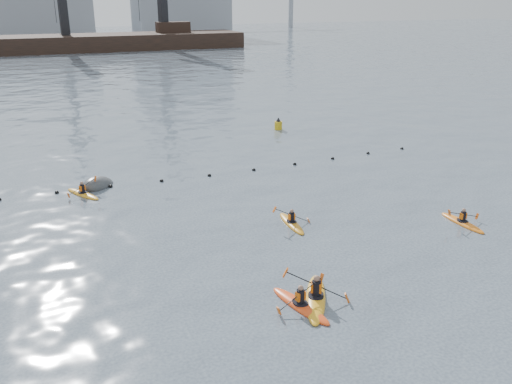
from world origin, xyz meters
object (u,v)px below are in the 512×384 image
kayaker_0 (300,304)px  mooring_buoy (98,186)px  kayaker_1 (316,297)px  kayaker_5 (83,193)px  kayaker_4 (462,222)px  nav_buoy (278,125)px  kayaker_3 (292,223)px

kayaker_0 → mooring_buoy: size_ratio=1.32×
kayaker_0 → kayaker_1: kayaker_1 is taller
kayaker_0 → kayaker_5: kayaker_0 is taller
kayaker_0 → kayaker_4: size_ratio=1.10×
kayaker_1 → kayaker_4: 10.70m
kayaker_0 → mooring_buoy: bearing=94.1°
kayaker_0 → mooring_buoy: kayaker_0 is taller
kayaker_1 → kayaker_5: 16.44m
kayaker_0 → kayaker_1: size_ratio=0.91×
kayaker_5 → nav_buoy: (16.94, 10.06, 0.27)m
kayaker_1 → mooring_buoy: (-5.68, 16.21, -0.11)m
mooring_buoy → nav_buoy: size_ratio=2.06×
kayaker_5 → nav_buoy: size_ratio=2.38×
kayaker_0 → kayaker_5: (-5.93, 15.22, -0.01)m
kayaker_3 → mooring_buoy: bearing=134.6°
mooring_buoy → nav_buoy: nav_buoy is taller
kayaker_1 → kayaker_3: bearing=100.4°
kayaker_4 → mooring_buoy: size_ratio=1.20×
kayaker_4 → kayaker_5: bearing=-34.9°
kayaker_3 → kayaker_4: bearing=-17.8°
nav_buoy → mooring_buoy: bearing=-150.9°
kayaker_1 → mooring_buoy: size_ratio=1.45×
nav_buoy → kayaker_0: bearing=-113.5°
kayaker_4 → kayaker_1: bearing=18.4°
kayaker_3 → nav_buoy: bearing=71.3°
kayaker_5 → nav_buoy: 19.70m
kayaker_3 → kayaker_5: 12.29m
kayaker_1 → kayaker_4: kayaker_1 is taller
mooring_buoy → nav_buoy: (15.94, 8.87, 0.35)m
kayaker_4 → kayaker_5: size_ratio=1.04×
nav_buoy → kayaker_1: bearing=-112.2°
kayaker_0 → kayaker_3: kayaker_3 is taller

